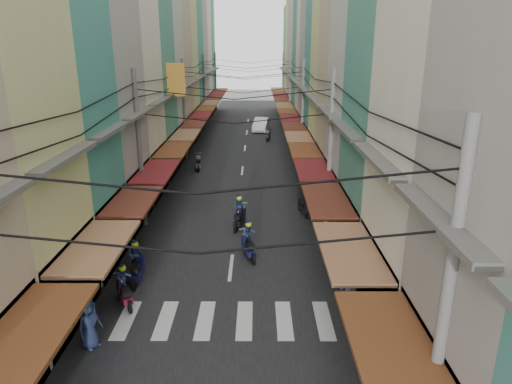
{
  "coord_description": "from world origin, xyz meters",
  "views": [
    {
      "loc": [
        1.14,
        -19.93,
        9.32
      ],
      "look_at": [
        1.08,
        3.41,
        1.73
      ],
      "focal_mm": 32.0,
      "sensor_mm": 36.0,
      "label": 1
    }
  ],
  "objects_px": {
    "bicycle": "(375,227)",
    "market_umbrella": "(392,226)",
    "traffic_sign": "(364,223)",
    "white_car": "(261,131)"
  },
  "relations": [
    {
      "from": "white_car",
      "to": "market_umbrella",
      "type": "height_order",
      "value": "market_umbrella"
    },
    {
      "from": "bicycle",
      "to": "traffic_sign",
      "type": "xyz_separation_m",
      "value": [
        -1.67,
        -4.13,
        1.84
      ]
    },
    {
      "from": "market_umbrella",
      "to": "traffic_sign",
      "type": "xyz_separation_m",
      "value": [
        -0.99,
        0.77,
        -0.21
      ]
    },
    {
      "from": "bicycle",
      "to": "market_umbrella",
      "type": "distance_m",
      "value": 5.36
    },
    {
      "from": "market_umbrella",
      "to": "traffic_sign",
      "type": "height_order",
      "value": "traffic_sign"
    },
    {
      "from": "bicycle",
      "to": "market_umbrella",
      "type": "bearing_deg",
      "value": 173.92
    },
    {
      "from": "bicycle",
      "to": "traffic_sign",
      "type": "height_order",
      "value": "traffic_sign"
    },
    {
      "from": "white_car",
      "to": "traffic_sign",
      "type": "distance_m",
      "value": 32.77
    },
    {
      "from": "white_car",
      "to": "bicycle",
      "type": "relative_size",
      "value": 3.07
    },
    {
      "from": "market_umbrella",
      "to": "traffic_sign",
      "type": "bearing_deg",
      "value": 142.07
    }
  ]
}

